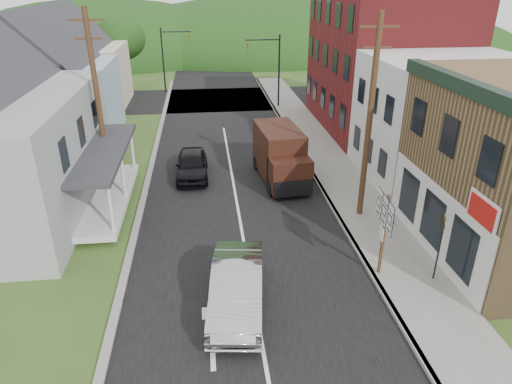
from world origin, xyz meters
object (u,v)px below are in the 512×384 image
object	(u,v)px
delivery_van	(281,156)
warning_sign	(441,238)
dark_sedan	(192,165)
route_sign_cluster	(384,224)
silver_sedan	(237,288)

from	to	relation	value
delivery_van	warning_sign	world-z (taller)	delivery_van
warning_sign	dark_sedan	bearing A→B (deg)	144.77
dark_sedan	route_sign_cluster	bearing A→B (deg)	-55.55
silver_sedan	route_sign_cluster	size ratio (longest dim) A/B	1.51
route_sign_cluster	warning_sign	bearing A→B (deg)	-14.20
delivery_van	route_sign_cluster	xyz separation A→B (m)	(2.17, -9.19, 0.76)
silver_sedan	route_sign_cluster	distance (m)	5.67
silver_sedan	warning_sign	xyz separation A→B (m)	(7.22, 0.57, 1.09)
dark_sedan	warning_sign	size ratio (longest dim) A/B	1.58
dark_sedan	delivery_van	xyz separation A→B (m)	(4.79, -1.03, 0.72)
route_sign_cluster	dark_sedan	bearing A→B (deg)	128.54
silver_sedan	delivery_van	size ratio (longest dim) A/B	0.91
dark_sedan	delivery_van	bearing A→B (deg)	-11.96
route_sign_cluster	delivery_van	bearing A→B (deg)	107.57
delivery_van	warning_sign	distance (m)	10.62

